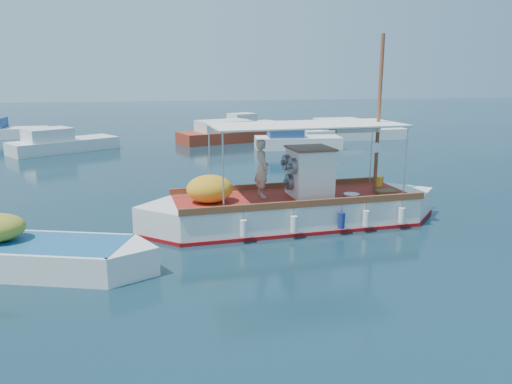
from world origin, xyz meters
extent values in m
plane|color=black|center=(0.00, 0.00, 0.00)|extent=(160.00, 160.00, 0.00)
cube|color=white|center=(0.58, 0.69, 0.37)|extent=(8.15, 3.19, 1.17)
cube|color=white|center=(-3.41, 0.42, 0.37)|extent=(2.66, 2.66, 1.17)
cube|color=white|center=(4.56, 0.95, 0.37)|extent=(2.66, 2.66, 1.17)
cube|color=maroon|center=(0.58, 0.69, 0.02)|extent=(8.26, 3.28, 0.19)
cube|color=#9F2318|center=(0.58, 0.69, 0.94)|extent=(8.14, 2.98, 0.06)
cube|color=brown|center=(0.49, 2.03, 1.07)|extent=(8.09, 0.65, 0.21)
cube|color=brown|center=(0.67, -0.65, 1.07)|extent=(8.09, 0.65, 0.21)
cube|color=white|center=(1.11, 0.72, 1.76)|extent=(1.37, 1.47, 1.60)
cube|color=brown|center=(1.11, 0.72, 2.59)|extent=(1.48, 1.58, 0.06)
cylinder|color=slate|center=(0.44, 0.34, 2.08)|extent=(0.27, 0.55, 0.53)
cylinder|color=slate|center=(0.39, 1.02, 2.08)|extent=(0.27, 0.55, 0.53)
cylinder|color=slate|center=(0.42, 0.68, 1.49)|extent=(0.27, 0.55, 0.53)
cylinder|color=brown|center=(3.55, 0.89, 3.62)|extent=(0.14, 0.14, 5.33)
cylinder|color=brown|center=(2.70, 0.83, 3.20)|extent=(1.92, 0.21, 0.09)
cylinder|color=silver|center=(-2.16, 1.68, 2.16)|extent=(0.05, 0.05, 2.40)
cylinder|color=silver|center=(-2.00, -0.66, 2.16)|extent=(0.05, 0.05, 2.40)
cylinder|color=silver|center=(3.90, 2.08, 2.16)|extent=(0.05, 0.05, 2.40)
cylinder|color=silver|center=(4.06, -0.25, 2.16)|extent=(0.05, 0.05, 2.40)
cube|color=silver|center=(0.95, 0.71, 3.38)|extent=(6.44, 2.97, 0.04)
ellipsoid|color=gold|center=(-2.29, 0.50, 1.41)|extent=(1.57, 1.36, 0.89)
cube|color=#F6AA15|center=(1.92, 1.36, 1.17)|extent=(0.28, 0.21, 0.43)
cylinder|color=#F6AA15|center=(4.04, 1.67, 1.14)|extent=(0.34, 0.34, 0.36)
cube|color=brown|center=(3.79, 0.48, 1.02)|extent=(0.72, 0.52, 0.13)
cylinder|color=#B2B2B2|center=(2.42, 0.22, 1.02)|extent=(0.57, 0.57, 0.13)
cylinder|color=white|center=(2.99, -0.27, 2.70)|extent=(0.32, 0.05, 0.32)
cylinder|color=white|center=(-1.45, -0.94, 0.48)|extent=(0.23, 0.23, 0.51)
cylinder|color=navy|center=(1.74, -0.73, 0.48)|extent=(0.23, 0.23, 0.51)
cylinder|color=white|center=(3.87, -0.59, 0.48)|extent=(0.23, 0.23, 0.51)
imported|color=#B1A593|center=(-0.51, 0.86, 1.94)|extent=(0.55, 0.76, 1.94)
cube|color=white|center=(-7.24, -1.88, 0.27)|extent=(5.34, 3.40, 0.98)
cube|color=white|center=(-4.87, -2.66, 0.27)|extent=(1.85, 1.85, 0.98)
cube|color=#1D5686|center=(-7.24, -1.88, 0.74)|extent=(5.28, 3.20, 0.05)
cube|color=silver|center=(-9.86, 19.29, 0.30)|extent=(6.96, 5.68, 1.00)
cube|color=silver|center=(-10.71, 18.74, 1.20)|extent=(3.37, 3.18, 0.80)
cube|color=#9F2F1A|center=(2.42, 22.49, 0.30)|extent=(9.92, 5.62, 1.00)
cube|color=silver|center=(1.06, 22.05, 1.20)|extent=(4.36, 3.45, 0.80)
cube|color=silver|center=(5.55, 17.63, 0.30)|extent=(5.96, 2.75, 1.00)
cube|color=navy|center=(4.69, 17.72, 1.20)|extent=(2.48, 2.09, 0.80)
cube|color=silver|center=(11.18, 21.78, 0.30)|extent=(8.35, 2.83, 1.00)
cube|color=silver|center=(9.94, 21.75, 1.20)|extent=(3.37, 2.30, 0.80)
cube|color=silver|center=(-15.96, 27.68, 0.30)|extent=(6.77, 2.38, 1.00)
cube|color=silver|center=(4.25, 28.60, 0.30)|extent=(5.67, 4.00, 1.00)
cube|color=silver|center=(3.53, 28.27, 1.20)|extent=(2.63, 2.42, 0.80)
camera|label=1|loc=(-3.88, -15.04, 5.01)|focal=35.00mm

